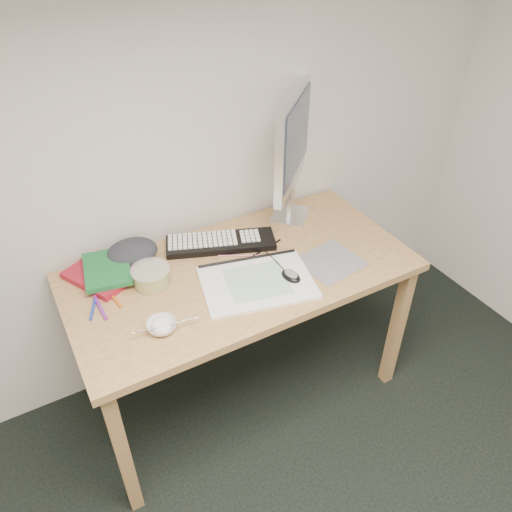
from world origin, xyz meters
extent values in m
plane|color=beige|center=(0.00, 1.80, 1.30)|extent=(3.60, 0.00, 3.60)
cube|color=tan|center=(-0.39, 1.13, 0.36)|extent=(0.05, 0.05, 0.71)
cube|color=tan|center=(0.91, 1.13, 0.36)|extent=(0.05, 0.05, 0.71)
cube|color=tan|center=(-0.39, 1.73, 0.36)|extent=(0.05, 0.05, 0.71)
cube|color=tan|center=(0.91, 1.73, 0.36)|extent=(0.05, 0.05, 0.71)
cube|color=tan|center=(0.26, 1.43, 0.73)|extent=(1.40, 0.70, 0.03)
cube|color=slate|center=(0.60, 1.29, 0.75)|extent=(0.27, 0.25, 0.00)
cube|color=white|center=(0.27, 1.32, 0.76)|extent=(0.49, 0.40, 0.01)
cube|color=black|center=(0.26, 1.62, 0.76)|extent=(0.49, 0.30, 0.03)
cube|color=silver|center=(0.65, 1.67, 0.75)|extent=(0.24, 0.24, 0.01)
cube|color=silver|center=(0.65, 1.67, 0.84)|extent=(0.06, 0.06, 0.17)
cube|color=silver|center=(0.65, 1.67, 1.14)|extent=(0.39, 0.39, 0.42)
cube|color=black|center=(0.65, 1.67, 1.15)|extent=(0.34, 0.33, 0.33)
ellipsoid|color=black|center=(0.40, 1.27, 0.78)|extent=(0.07, 0.10, 0.03)
imported|color=white|center=(-0.14, 1.26, 0.77)|extent=(0.13, 0.13, 0.03)
cylinder|color=#B9B9BC|center=(-0.14, 1.24, 0.79)|extent=(0.22, 0.05, 0.02)
cylinder|color=#EFEC54|center=(-0.09, 1.52, 0.79)|extent=(0.19, 0.19, 0.07)
cube|color=maroon|center=(-0.25, 1.65, 0.76)|extent=(0.29, 0.32, 0.03)
cube|color=#18602D|center=(-0.22, 1.64, 0.79)|extent=(0.21, 0.27, 0.02)
ellipsoid|color=#2A2E32|center=(-0.10, 1.71, 0.79)|extent=(0.19, 0.16, 0.07)
cylinder|color=pink|center=(0.29, 1.51, 0.75)|extent=(0.16, 0.09, 0.01)
cylinder|color=#A18E55|center=(0.30, 1.48, 0.75)|extent=(0.16, 0.05, 0.01)
cylinder|color=black|center=(0.41, 1.49, 0.75)|extent=(0.19, 0.06, 0.01)
cylinder|color=#1F33AA|center=(-0.33, 1.48, 0.76)|extent=(0.06, 0.11, 0.01)
cylinder|color=orange|center=(-0.24, 1.50, 0.76)|extent=(0.03, 0.12, 0.01)
cylinder|color=#78278F|center=(-0.30, 1.47, 0.76)|extent=(0.02, 0.14, 0.01)
camera|label=1|loc=(-0.46, 0.02, 2.01)|focal=35.00mm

